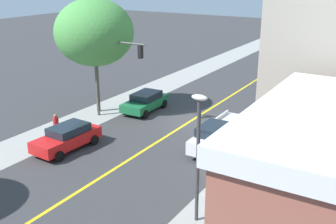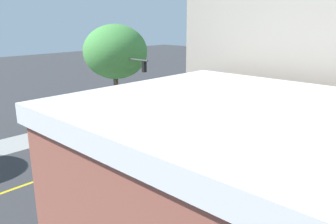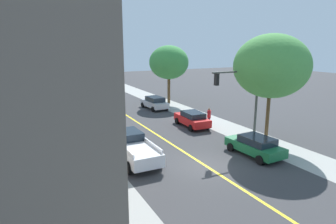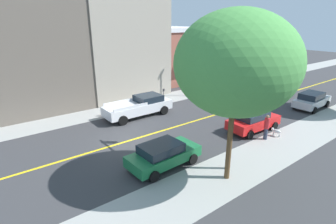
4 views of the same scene
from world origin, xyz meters
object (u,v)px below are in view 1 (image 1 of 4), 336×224
(street_tree_left_near, at_px, (94,32))
(traffic_light_mast, at_px, (110,64))
(fire_hydrant, at_px, (264,134))
(white_pickup_truck, at_px, (222,134))
(small_dog, at_px, (42,140))
(street_lamp, at_px, (198,145))
(pedestrian_red_shirt, at_px, (56,127))
(green_sedan_right_curb, at_px, (145,101))
(red_sedan_right_curb, at_px, (67,137))
(parking_meter, at_px, (227,169))

(street_tree_left_near, distance_m, traffic_light_mast, 2.90)
(fire_hydrant, distance_m, white_pickup_truck, 3.19)
(small_dog, bearing_deg, street_lamp, -18.46)
(street_tree_left_near, xyz_separation_m, pedestrian_red_shirt, (-1.59, 5.99, -5.21))
(green_sedan_right_curb, bearing_deg, pedestrian_red_shirt, -13.13)
(green_sedan_right_curb, bearing_deg, red_sedan_right_curb, -2.25)
(traffic_light_mast, distance_m, street_lamp, 14.37)
(traffic_light_mast, height_order, small_dog, traffic_light_mast)
(street_lamp, relative_size, small_dog, 7.48)
(street_tree_left_near, distance_m, fire_hydrant, 14.33)
(traffic_light_mast, xyz_separation_m, red_sedan_right_curb, (-1.16, 5.87, -3.39))
(green_sedan_right_curb, relative_size, white_pickup_truck, 0.72)
(fire_hydrant, bearing_deg, green_sedan_right_curb, -4.78)
(small_dog, bearing_deg, red_sedan_right_curb, 7.74)
(parking_meter, distance_m, green_sedan_right_curb, 12.88)
(street_lamp, bearing_deg, white_pickup_truck, -73.75)
(traffic_light_mast, height_order, red_sedan_right_curb, traffic_light_mast)
(street_tree_left_near, bearing_deg, red_sedan_right_curb, 115.36)
(parking_meter, bearing_deg, street_lamp, 91.60)
(parking_meter, xyz_separation_m, white_pickup_truck, (2.19, -4.25, -0.00))
(pedestrian_red_shirt, bearing_deg, white_pickup_truck, 85.84)
(parking_meter, bearing_deg, red_sedan_right_curb, 5.35)
(street_tree_left_near, height_order, white_pickup_truck, street_tree_left_near)
(fire_hydrant, xyz_separation_m, white_pickup_truck, (1.81, 2.58, 0.48))
(fire_hydrant, relative_size, small_dog, 1.10)
(red_sedan_right_curb, relative_size, white_pickup_truck, 0.73)
(green_sedan_right_curb, xyz_separation_m, pedestrian_red_shirt, (1.50, 8.02, 0.21))
(parking_meter, distance_m, pedestrian_red_shirt, 11.85)
(traffic_light_mast, height_order, street_lamp, traffic_light_mast)
(red_sedan_right_curb, distance_m, green_sedan_right_curb, 8.63)
(traffic_light_mast, distance_m, small_dog, 7.44)
(green_sedan_right_curb, bearing_deg, parking_meter, 50.94)
(green_sedan_right_curb, bearing_deg, street_tree_left_near, -59.28)
(parking_meter, xyz_separation_m, green_sedan_right_curb, (10.35, -7.66, -0.14))
(street_lamp, relative_size, pedestrian_red_shirt, 3.16)
(parking_meter, bearing_deg, traffic_light_mast, -23.18)
(parking_meter, distance_m, small_dog, 12.11)
(green_sedan_right_curb, distance_m, white_pickup_truck, 8.85)
(street_lamp, bearing_deg, parking_meter, -88.40)
(street_tree_left_near, xyz_separation_m, green_sedan_right_curb, (-3.09, -2.02, -5.42))
(fire_hydrant, distance_m, street_lamp, 10.93)
(white_pickup_truck, xyz_separation_m, pedestrian_red_shirt, (9.66, 4.60, 0.07))
(red_sedan_right_curb, xyz_separation_m, pedestrian_red_shirt, (1.54, -0.61, 0.18))
(street_tree_left_near, xyz_separation_m, small_dog, (-1.42, 7.10, -5.81))
(street_lamp, relative_size, red_sedan_right_curb, 1.30)
(parking_meter, distance_m, street_lamp, 4.53)
(parking_meter, bearing_deg, fire_hydrant, -86.86)
(red_sedan_right_curb, height_order, pedestrian_red_shirt, pedestrian_red_shirt)
(street_tree_left_near, bearing_deg, street_lamp, 145.69)
(traffic_light_mast, relative_size, white_pickup_truck, 1.04)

